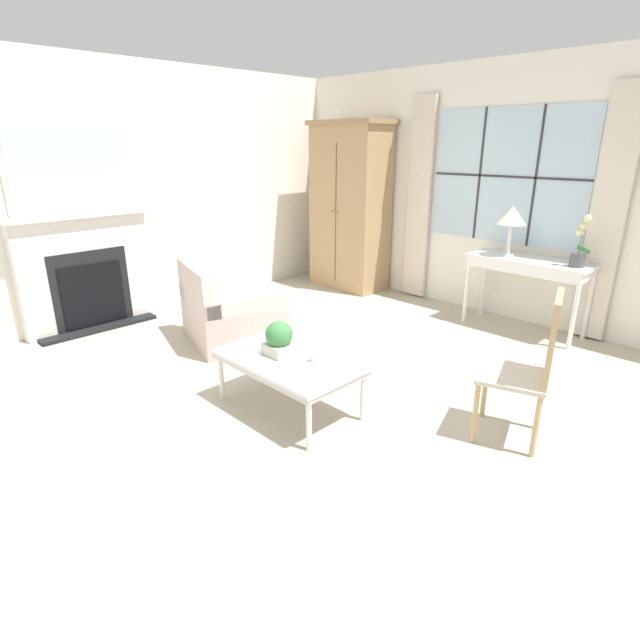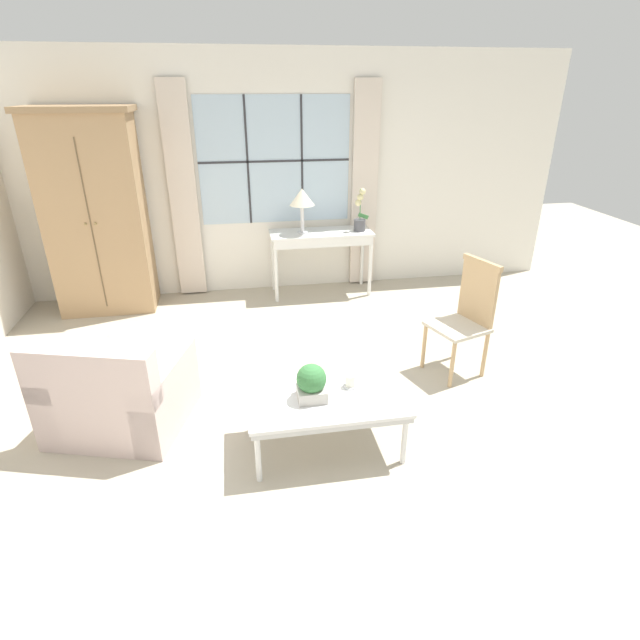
% 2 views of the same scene
% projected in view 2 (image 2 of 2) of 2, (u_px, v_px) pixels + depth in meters
% --- Properties ---
extents(ground_plane, '(14.00, 14.00, 0.00)m').
position_uv_depth(ground_plane, '(318.00, 424.00, 3.90)').
color(ground_plane, '#B2A893').
extents(wall_back_windowed, '(7.20, 0.14, 2.80)m').
position_uv_depth(wall_back_windowed, '(275.00, 178.00, 6.00)').
color(wall_back_windowed, white).
rests_on(wall_back_windowed, ground_plane).
extents(armoire, '(1.10, 0.61, 2.22)m').
position_uv_depth(armoire, '(96.00, 214.00, 5.49)').
color(armoire, tan).
rests_on(armoire, ground_plane).
extents(console_table, '(1.24, 0.48, 0.79)m').
position_uv_depth(console_table, '(321.00, 239.00, 6.08)').
color(console_table, white).
rests_on(console_table, ground_plane).
extents(table_lamp, '(0.29, 0.29, 0.53)m').
position_uv_depth(table_lamp, '(302.00, 198.00, 5.79)').
color(table_lamp, silver).
rests_on(table_lamp, console_table).
extents(potted_orchid, '(0.18, 0.14, 0.51)m').
position_uv_depth(potted_orchid, '(360.00, 216.00, 6.01)').
color(potted_orchid, '#4C4C51').
rests_on(potted_orchid, console_table).
extents(armchair_upholstered, '(1.13, 1.07, 0.83)m').
position_uv_depth(armchair_upholstered, '(119.00, 395.00, 3.78)').
color(armchair_upholstered, beige).
rests_on(armchair_upholstered, ground_plane).
extents(side_chair_wooden, '(0.56, 0.56, 1.05)m').
position_uv_depth(side_chair_wooden, '(468.00, 312.00, 4.42)').
color(side_chair_wooden, beige).
rests_on(side_chair_wooden, ground_plane).
extents(coffee_table, '(1.10, 0.64, 0.43)m').
position_uv_depth(coffee_table, '(326.00, 402.00, 3.51)').
color(coffee_table, silver).
rests_on(coffee_table, ground_plane).
extents(potted_plant_small, '(0.21, 0.21, 0.26)m').
position_uv_depth(potted_plant_small, '(311.00, 383.00, 3.42)').
color(potted_plant_small, '#BCB7AD').
rests_on(potted_plant_small, coffee_table).
extents(pillar_candle, '(0.11, 0.11, 0.11)m').
position_uv_depth(pillar_candle, '(350.00, 381.00, 3.59)').
color(pillar_candle, silver).
rests_on(pillar_candle, coffee_table).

